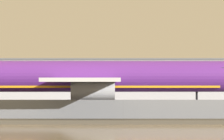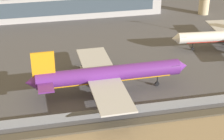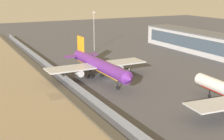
# 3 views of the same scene
# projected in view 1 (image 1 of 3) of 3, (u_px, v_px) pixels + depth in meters

# --- Properties ---
(ground_plane) EXTENTS (500.00, 500.00, 0.00)m
(ground_plane) POSITION_uv_depth(u_px,v_px,m) (120.00, 114.00, 86.19)
(ground_plane) COLOR #4C4C51
(shoreline_seawall) EXTENTS (320.00, 3.00, 0.50)m
(shoreline_seawall) POSITION_uv_depth(u_px,v_px,m) (123.00, 121.00, 65.70)
(shoreline_seawall) COLOR #474238
(shoreline_seawall) RESTS_ON ground
(perimeter_fence) EXTENTS (280.00, 0.10, 2.80)m
(perimeter_fence) POSITION_uv_depth(u_px,v_px,m) (122.00, 110.00, 70.23)
(perimeter_fence) COLOR slate
(perimeter_fence) RESTS_ON ground
(cargo_jet_purple) EXTENTS (50.16, 42.57, 15.27)m
(cargo_jet_purple) POSITION_uv_depth(u_px,v_px,m) (93.00, 78.00, 83.94)
(cargo_jet_purple) COLOR #602889
(cargo_jet_purple) RESTS_ON ground
(baggage_tug) EXTENTS (2.93, 3.58, 1.80)m
(baggage_tug) POSITION_uv_depth(u_px,v_px,m) (71.00, 105.00, 99.74)
(baggage_tug) COLOR white
(baggage_tug) RESTS_ON ground
(terminal_building) EXTENTS (108.33, 16.95, 11.98)m
(terminal_building) POSITION_uv_depth(u_px,v_px,m) (58.00, 79.00, 160.35)
(terminal_building) COLOR #B2B2B7
(terminal_building) RESTS_ON ground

